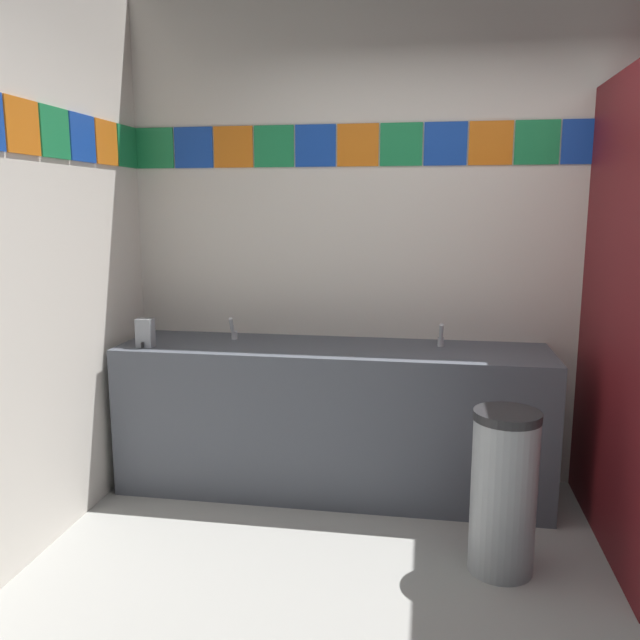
# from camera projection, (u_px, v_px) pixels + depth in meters

# --- Properties ---
(wall_back) EXTENTS (4.18, 0.09, 2.87)m
(wall_back) POSITION_uv_depth(u_px,v_px,m) (486.00, 238.00, 3.68)
(wall_back) COLOR silver
(wall_back) RESTS_ON ground_plane
(vanity_counter) EXTENTS (2.40, 0.59, 0.84)m
(vanity_counter) POSITION_uv_depth(u_px,v_px,m) (332.00, 417.00, 3.67)
(vanity_counter) COLOR #4C515B
(vanity_counter) RESTS_ON ground_plane
(faucet_left) EXTENTS (0.04, 0.10, 0.14)m
(faucet_left) POSITION_uv_depth(u_px,v_px,m) (233.00, 331.00, 3.77)
(faucet_left) COLOR silver
(faucet_left) RESTS_ON vanity_counter
(faucet_right) EXTENTS (0.04, 0.10, 0.14)m
(faucet_right) POSITION_uv_depth(u_px,v_px,m) (441.00, 338.00, 3.58)
(faucet_right) COLOR silver
(faucet_right) RESTS_ON vanity_counter
(soap_dispenser) EXTENTS (0.09, 0.09, 0.16)m
(soap_dispenser) POSITION_uv_depth(u_px,v_px,m) (145.00, 333.00, 3.58)
(soap_dispenser) COLOR gray
(soap_dispenser) RESTS_ON vanity_counter
(trash_bin) EXTENTS (0.29, 0.29, 0.74)m
(trash_bin) POSITION_uv_depth(u_px,v_px,m) (503.00, 492.00, 2.84)
(trash_bin) COLOR #999EA3
(trash_bin) RESTS_ON ground_plane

